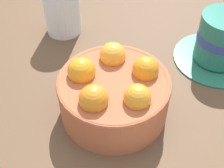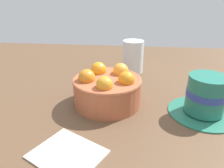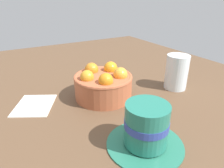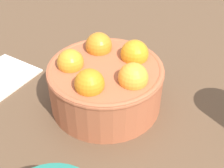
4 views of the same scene
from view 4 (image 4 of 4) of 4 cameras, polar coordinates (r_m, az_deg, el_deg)
The scene contains 2 objects.
ground_plane at distance 46.48cm, azimuth -1.12°, elevation -5.91°, with size 141.23×115.08×4.95cm, color brown.
terracotta_bowl at distance 42.14cm, azimuth -1.19°, elevation 0.54°, with size 16.26×16.26×9.19cm.
Camera 4 is at (33.09, 3.15, 30.01)cm, focal length 47.63 mm.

